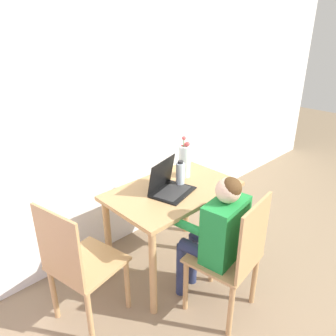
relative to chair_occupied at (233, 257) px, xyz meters
name	(u,v)px	position (x,y,z in m)	size (l,w,h in m)	color
wall_back	(125,101)	(0.10, 1.21, 0.79)	(6.40, 0.05, 2.50)	white
dining_table	(173,202)	(0.05, 0.60, 0.14)	(0.96, 0.61, 0.71)	tan
chair_occupied	(233,257)	(0.00, 0.00, 0.00)	(0.45, 0.45, 0.89)	tan
chair_spare	(79,265)	(-0.75, 0.62, 0.00)	(0.47, 0.47, 0.89)	tan
person_seated	(218,230)	(-0.02, 0.12, 0.16)	(0.38, 0.46, 1.00)	#1E8438
laptop	(168,185)	(0.00, 0.59, 0.30)	(0.36, 0.30, 0.24)	black
flower_vase	(185,160)	(0.27, 0.69, 0.39)	(0.10, 0.10, 0.34)	silver
water_bottle	(180,174)	(0.14, 0.61, 0.34)	(0.06, 0.06, 0.19)	silver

